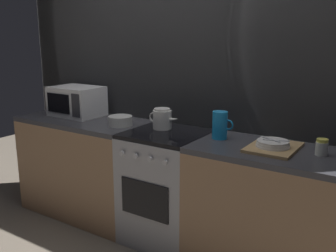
{
  "coord_description": "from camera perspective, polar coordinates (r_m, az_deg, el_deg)",
  "views": [
    {
      "loc": [
        1.56,
        -2.37,
        1.63
      ],
      "look_at": [
        0.01,
        0.0,
        0.95
      ],
      "focal_mm": 40.45,
      "sensor_mm": 36.0,
      "label": 1
    }
  ],
  "objects": [
    {
      "name": "back_wall",
      "position": [
        3.14,
        3.1,
        5.62
      ],
      "size": [
        3.6,
        0.05,
        2.4
      ],
      "color": "gray",
      "rests_on": "ground_plane"
    },
    {
      "name": "counter_left",
      "position": [
        3.61,
        -12.23,
        -5.89
      ],
      "size": [
        1.2,
        0.6,
        0.9
      ],
      "color": "#997251",
      "rests_on": "ground_plane"
    },
    {
      "name": "counter_right",
      "position": [
        2.73,
        16.29,
        -12.71
      ],
      "size": [
        1.2,
        0.6,
        0.9
      ],
      "color": "#997251",
      "rests_on": "ground_plane"
    },
    {
      "name": "dish_pile",
      "position": [
        2.58,
        15.57,
        -2.88
      ],
      "size": [
        0.3,
        0.4,
        0.07
      ],
      "color": "tan",
      "rests_on": "counter_right"
    },
    {
      "name": "spice_jar",
      "position": [
        2.54,
        22.16,
        -2.98
      ],
      "size": [
        0.08,
        0.08,
        0.1
      ],
      "color": "silver",
      "rests_on": "counter_right"
    },
    {
      "name": "pitcher",
      "position": [
        2.75,
        7.85,
        0.14
      ],
      "size": [
        0.16,
        0.11,
        0.2
      ],
      "color": "#198CD8",
      "rests_on": "counter_right"
    },
    {
      "name": "ground_plane",
      "position": [
        3.27,
        -0.13,
        -16.39
      ],
      "size": [
        8.0,
        8.0,
        0.0
      ],
      "primitive_type": "plane",
      "color": "#6B6054"
    },
    {
      "name": "stove_unit",
      "position": [
        3.07,
        -0.15,
        -9.11
      ],
      "size": [
        0.6,
        0.63,
        0.9
      ],
      "color": "#9E9EA3",
      "rests_on": "ground_plane"
    },
    {
      "name": "kettle",
      "position": [
        3.02,
        -0.86,
        1.09
      ],
      "size": [
        0.28,
        0.15,
        0.17
      ],
      "color": "white",
      "rests_on": "stove_unit"
    },
    {
      "name": "mixing_bowl",
      "position": [
        3.16,
        -7.2,
        0.79
      ],
      "size": [
        0.2,
        0.2,
        0.08
      ],
      "primitive_type": "cylinder",
      "color": "silver",
      "rests_on": "counter_left"
    },
    {
      "name": "microwave",
      "position": [
        3.62,
        -13.59,
        3.66
      ],
      "size": [
        0.46,
        0.35,
        0.27
      ],
      "color": "white",
      "rests_on": "counter_left"
    }
  ]
}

